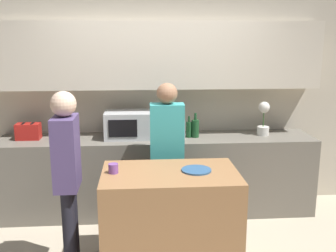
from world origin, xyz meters
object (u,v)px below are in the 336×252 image
toaster (28,131)px  person_left (67,168)px  potted_plant (264,118)px  bottle_0 (182,129)px  plate_on_island (196,170)px  microwave (128,125)px  person_center (167,147)px  bottle_2 (195,128)px  cup_0 (113,168)px  bottle_1 (189,129)px

toaster → person_left: size_ratio=0.16×
potted_plant → person_left: person_left is taller
potted_plant → bottle_0: 0.97m
potted_plant → plate_on_island: potted_plant is taller
toaster → potted_plant: (2.69, 0.00, 0.11)m
microwave → person_left: 1.29m
toaster → person_center: (1.52, -0.56, -0.05)m
bottle_2 → person_center: 0.63m
potted_plant → cup_0: size_ratio=4.67×
bottle_2 → person_left: (-1.25, -1.15, -0.06)m
plate_on_island → person_left: person_left is taller
bottle_1 → bottle_2: size_ratio=0.88×
toaster → potted_plant: potted_plant is taller
toaster → bottle_1: 1.81m
cup_0 → person_left: (-0.38, -0.02, 0.02)m
bottle_0 → bottle_2: bearing=3.1°
bottle_2 → plate_on_island: (-0.15, -1.13, -0.11)m
cup_0 → microwave: bearing=85.4°
bottle_1 → plate_on_island: bearing=-93.8°
person_center → microwave: bearing=-52.2°
person_left → bottle_0: bearing=135.5°
potted_plant → bottle_0: size_ratio=1.48×
toaster → person_left: (0.63, -1.19, -0.05)m
potted_plant → bottle_2: potted_plant is taller
microwave → cup_0: bearing=-94.6°
cup_0 → person_center: (0.50, 0.61, 0.01)m
bottle_2 → person_left: bearing=-137.4°
bottle_2 → plate_on_island: size_ratio=1.08×
toaster → cup_0: bearing=-49.1°
cup_0 → person_left: size_ratio=0.05×
toaster → person_left: bearing=-62.0°
microwave → toaster: bearing=179.9°
microwave → bottle_0: 0.62m
microwave → bottle_0: microwave is taller
potted_plant → bottle_0: (-0.96, -0.05, -0.10)m
toaster → bottle_1: bearing=-1.4°
cup_0 → bottle_2: bearing=52.6°
cup_0 → person_left: 0.38m
bottle_0 → person_left: person_left is taller
cup_0 → person_center: bearing=50.7°
plate_on_island → cup_0: 0.72m
potted_plant → cup_0: bearing=-144.9°
bottle_1 → microwave: bearing=176.5°
bottle_1 → person_left: person_left is taller
plate_on_island → person_center: person_center is taller
microwave → bottle_2: microwave is taller
toaster → potted_plant: bearing=0.0°
bottle_0 → potted_plant: bearing=3.2°
microwave → toaster: 1.11m
toaster → bottle_0: 1.73m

